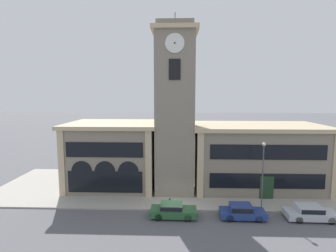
# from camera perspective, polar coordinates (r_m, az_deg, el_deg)

# --- Properties ---
(ground_plane) EXTENTS (300.00, 300.00, 0.00)m
(ground_plane) POSITION_cam_1_polar(r_m,az_deg,el_deg) (27.61, 1.30, -17.99)
(ground_plane) COLOR #56565B
(sidewalk_kerb) EXTENTS (43.69, 13.74, 0.15)m
(sidewalk_kerb) POSITION_cam_1_polar(r_m,az_deg,el_deg) (33.95, 1.46, -13.03)
(sidewalk_kerb) COLOR #A39E93
(sidewalk_kerb) RESTS_ON ground_plane
(clock_tower) EXTENTS (5.14, 5.14, 20.75)m
(clock_tower) POSITION_cam_1_polar(r_m,az_deg,el_deg) (30.54, 1.48, 3.48)
(clock_tower) COLOR gray
(clock_tower) RESTS_ON ground_plane
(town_hall_left_wing) EXTENTS (11.24, 9.25, 8.12)m
(town_hall_left_wing) POSITION_cam_1_polar(r_m,az_deg,el_deg) (34.33, -11.70, -5.97)
(town_hall_left_wing) COLOR gray
(town_hall_left_wing) RESTS_ON ground_plane
(town_hall_right_wing) EXTENTS (16.02, 9.25, 7.93)m
(town_hall_right_wing) POSITION_cam_1_polar(r_m,az_deg,el_deg) (34.82, 18.59, -6.17)
(town_hall_right_wing) COLOR gray
(town_hall_right_wing) RESTS_ON ground_plane
(parked_car_near) EXTENTS (4.41, 1.93, 1.35)m
(parked_car_near) POSITION_cam_1_polar(r_m,az_deg,el_deg) (26.08, 1.06, -17.82)
(parked_car_near) COLOR #285633
(parked_car_near) RESTS_ON ground_plane
(parked_car_mid) EXTENTS (4.24, 1.88, 1.35)m
(parked_car_mid) POSITION_cam_1_polar(r_m,az_deg,el_deg) (26.78, 15.76, -17.41)
(parked_car_mid) COLOR navy
(parked_car_mid) RESTS_ON ground_plane
(parked_car_far) EXTENTS (4.63, 2.00, 1.36)m
(parked_car_far) POSITION_cam_1_polar(r_m,az_deg,el_deg) (28.87, 28.53, -16.16)
(parked_car_far) COLOR #B2B7C1
(parked_car_far) RESTS_ON ground_plane
(street_lamp) EXTENTS (0.36, 0.36, 6.75)m
(street_lamp) POSITION_cam_1_polar(r_m,az_deg,el_deg) (28.12, 19.98, -8.24)
(street_lamp) COLOR #4C4C51
(street_lamp) RESTS_ON sidewalk_kerb
(bollard) EXTENTS (0.18, 0.18, 1.06)m
(bollard) POSITION_cam_1_polar(r_m,az_deg,el_deg) (27.62, 0.39, -16.46)
(bollard) COLOR black
(bollard) RESTS_ON sidewalk_kerb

